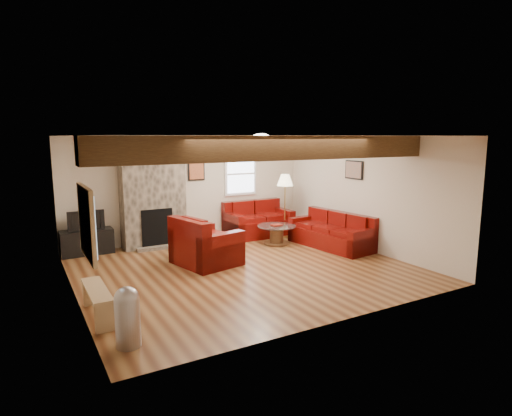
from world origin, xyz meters
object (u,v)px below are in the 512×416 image
Objects in this scene: television at (86,220)px; floor_lamp at (285,184)px; loveseat at (259,219)px; armchair_red at (206,240)px; tv_cabinet at (87,242)px; coffee_table at (277,235)px; sofa_three at (331,230)px.

floor_lamp reaches higher than television.
television is 0.47× the size of floor_lamp.
television is at bearing 175.31° from loveseat.
armchair_red is 2.73m from tv_cabinet.
loveseat is at bearing 143.06° from floor_lamp.
tv_cabinet is at bearing 162.46° from coffee_table.
armchair_red reaches higher than loveseat.
sofa_three is 1.99m from loveseat.
floor_lamp reaches higher than armchair_red.
coffee_table is (2.05, 0.65, -0.25)m from armchair_red.
floor_lamp is (4.58, -0.70, 1.08)m from tv_cabinet.
coffee_table is (-0.07, -0.96, -0.21)m from loveseat.
television is at bearing -119.98° from sofa_three.
floor_lamp is at bearing -8.65° from television.
coffee_table is 0.57× the size of floor_lamp.
sofa_three is at bearing -75.93° from floor_lamp.
loveseat is 4.08m from television.
loveseat is at bearing -4.23° from tv_cabinet.
armchair_red is 1.30× the size of coffee_table.
television is (-4.05, 0.30, 0.31)m from loveseat.
floor_lamp is at bearing 43.52° from coffee_table.
sofa_three is at bearing -106.36° from armchair_red.
coffee_table is at bearing -17.54° from television.
coffee_table is at bearing -85.47° from armchair_red.
television is at bearing 171.35° from floor_lamp.
armchair_red is at bearing -155.38° from floor_lamp.
coffee_table is 4.22m from television.
armchair_red is 3.03m from floor_lamp.
armchair_red is at bearing -162.48° from coffee_table.
loveseat is at bearing -65.73° from armchair_red.
television is (0.00, 0.00, 0.48)m from tv_cabinet.
tv_cabinet is at bearing -119.98° from sofa_three.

